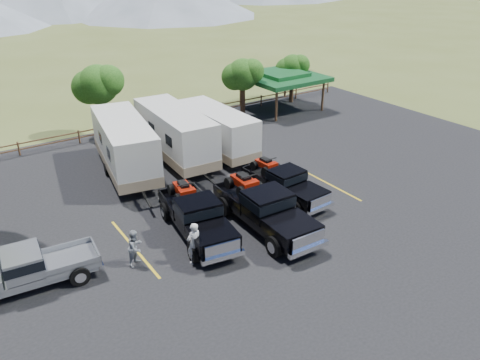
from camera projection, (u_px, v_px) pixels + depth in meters
ground at (291, 247)px, 21.45m from camera, size 320.00×320.00×0.00m
asphalt_lot at (253, 219)px, 23.67m from camera, size 44.00×34.00×0.04m
stall_lines at (242, 211)px, 24.40m from camera, size 12.12×5.50×0.01m
tree_ne_a at (243, 75)px, 37.12m from camera, size 3.11×2.92×4.76m
tree_ne_b at (292, 68)px, 41.06m from camera, size 2.77×2.59×4.27m
tree_north at (98, 85)px, 32.89m from camera, size 3.46×3.24×5.25m
rail_fence at (157, 120)px, 35.95m from camera, size 36.12×0.12×1.00m
pavilion at (282, 77)px, 39.46m from camera, size 6.20×6.20×3.22m
rig_left at (196, 215)px, 22.08m from camera, size 2.90×6.45×2.08m
rig_center at (264, 207)px, 22.55m from camera, size 2.56×6.80×2.25m
rig_right at (283, 182)px, 25.48m from camera, size 2.23×5.72×1.88m
trailer_left at (125, 146)px, 27.85m from camera, size 3.80×9.73×3.36m
trailer_center at (175, 135)px, 29.64m from camera, size 2.92×9.67×3.35m
trailer_right at (217, 131)px, 30.79m from camera, size 2.33×8.67×3.02m
pickup_silver at (28, 268)px, 18.52m from camera, size 5.73×2.37×1.68m
person_a at (194, 243)px, 19.93m from camera, size 0.77×0.56×1.96m
person_b at (136, 247)px, 19.90m from camera, size 1.03×0.98×1.67m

